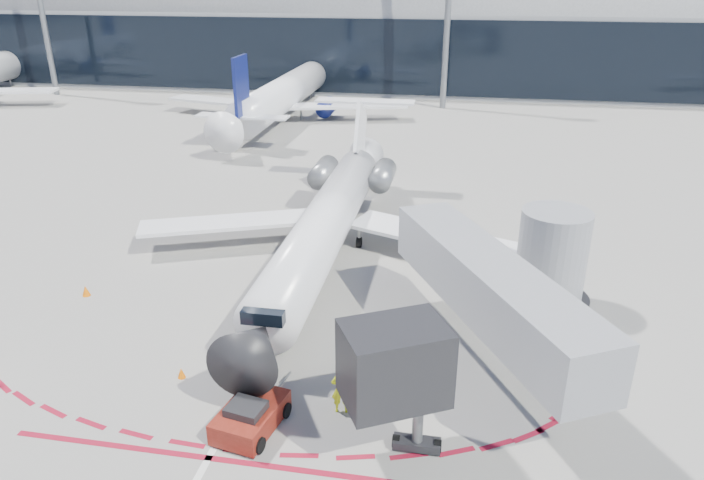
# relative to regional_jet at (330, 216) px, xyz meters

# --- Properties ---
(ground) EXTENTS (260.00, 260.00, 0.00)m
(ground) POSITION_rel_regional_jet_xyz_m (-0.59, -5.11, -2.31)
(ground) COLOR slate
(ground) RESTS_ON ground
(apron_centerline) EXTENTS (0.25, 40.00, 0.01)m
(apron_centerline) POSITION_rel_regional_jet_xyz_m (-0.59, -3.11, -2.31)
(apron_centerline) COLOR silver
(apron_centerline) RESTS_ON ground
(apron_stop_bar) EXTENTS (14.00, 0.25, 0.01)m
(apron_stop_bar) POSITION_rel_regional_jet_xyz_m (-0.59, -16.61, -2.31)
(apron_stop_bar) COLOR maroon
(apron_stop_bar) RESTS_ON ground
(terminal_building) EXTENTS (150.00, 24.15, 24.00)m
(terminal_building) POSITION_rel_regional_jet_xyz_m (-0.59, 59.87, 6.21)
(terminal_building) COLOR #9A9CA0
(terminal_building) RESTS_ON ground
(jet_bridge) EXTENTS (10.03, 15.20, 4.90)m
(jet_bridge) POSITION_rel_regional_jet_xyz_m (9.20, -8.12, 0.70)
(jet_bridge) COLOR #9B9DA3
(jet_bridge) RESTS_ON ground
(regional_jet) EXTENTS (22.42, 27.65, 6.92)m
(regional_jet) POSITION_rel_regional_jet_xyz_m (0.00, 0.00, 0.00)
(regional_jet) COLOR white
(regional_jet) RESTS_ON ground
(pushback_tug) EXTENTS (2.37, 4.60, 1.17)m
(pushback_tug) POSITION_rel_regional_jet_xyz_m (0.33, -14.92, -1.80)
(pushback_tug) COLOR #5D170D
(pushback_tug) RESTS_ON ground
(ramp_worker) EXTENTS (0.77, 0.57, 1.92)m
(ramp_worker) POSITION_rel_regional_jet_xyz_m (3.26, -13.45, -1.35)
(ramp_worker) COLOR #E8F71A
(ramp_worker) RESTS_ON ground
(safety_cone_left) EXTENTS (0.39, 0.39, 0.54)m
(safety_cone_left) POSITION_rel_regional_jet_xyz_m (-10.89, -6.97, -2.04)
(safety_cone_left) COLOR #FF6F05
(safety_cone_left) RESTS_ON ground
(safety_cone_right) EXTENTS (0.31, 0.31, 0.43)m
(safety_cone_right) POSITION_rel_regional_jet_xyz_m (-3.35, -12.55, -2.10)
(safety_cone_right) COLOR #FF6F05
(safety_cone_right) RESTS_ON ground
(bg_airliner_1) EXTENTS (31.40, 33.25, 10.16)m
(bg_airliner_1) POSITION_rel_regional_jet_xyz_m (-12.43, 34.79, 2.77)
(bg_airliner_1) COLOR white
(bg_airliner_1) RESTS_ON ground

